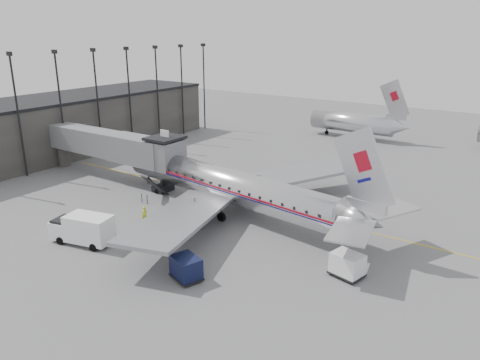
% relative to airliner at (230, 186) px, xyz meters
% --- Properties ---
extents(ground, '(160.00, 160.00, 0.00)m').
position_rel_airliner_xyz_m(ground, '(-0.68, -2.91, -2.74)').
color(ground, slate).
rests_on(ground, ground).
extents(terminal, '(12.00, 46.00, 8.00)m').
position_rel_airliner_xyz_m(terminal, '(-34.68, 7.09, 1.26)').
color(terminal, '#363331').
rests_on(terminal, ground).
extents(apron_line, '(60.00, 0.15, 0.01)m').
position_rel_airliner_xyz_m(apron_line, '(2.32, 3.09, -2.74)').
color(apron_line, gold).
rests_on(apron_line, ground).
extents(jet_bridge, '(21.00, 6.20, 7.10)m').
position_rel_airliner_xyz_m(jet_bridge, '(-17.34, 0.76, 1.44)').
color(jet_bridge, slate).
rests_on(jet_bridge, ground).
extents(floodlight_masts, '(0.90, 42.25, 15.25)m').
position_rel_airliner_xyz_m(floodlight_masts, '(-28.18, 10.09, 5.62)').
color(floodlight_masts, black).
rests_on(floodlight_masts, ground).
extents(distant_aircraft_near, '(16.39, 3.20, 10.26)m').
position_rel_airliner_xyz_m(distant_aircraft_near, '(-2.48, 39.09, -0.01)').
color(distant_aircraft_near, silver).
rests_on(distant_aircraft_near, ground).
extents(airliner, '(34.38, 31.66, 10.91)m').
position_rel_airliner_xyz_m(airliner, '(0.00, 0.00, 0.00)').
color(airliner, silver).
rests_on(airliner, ground).
extents(service_van, '(5.93, 3.37, 2.63)m').
position_rel_airliner_xyz_m(service_van, '(-6.16, -13.26, -1.36)').
color(service_van, white).
rests_on(service_van, ground).
extents(baggage_cart_navy, '(2.76, 2.42, 1.82)m').
position_rel_airliner_xyz_m(baggage_cart_navy, '(5.32, -12.91, -1.77)').
color(baggage_cart_navy, black).
rests_on(baggage_cart_navy, ground).
extents(baggage_cart_white, '(2.71, 2.29, 1.86)m').
position_rel_airliner_xyz_m(baggage_cart_white, '(14.97, -5.67, -1.75)').
color(baggage_cart_white, white).
rests_on(baggage_cart_white, ground).
extents(ramp_worker, '(0.70, 0.62, 1.61)m').
position_rel_airliner_xyz_m(ramp_worker, '(-5.07, -6.98, -1.94)').
color(ramp_worker, '#C4D018').
rests_on(ramp_worker, ground).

